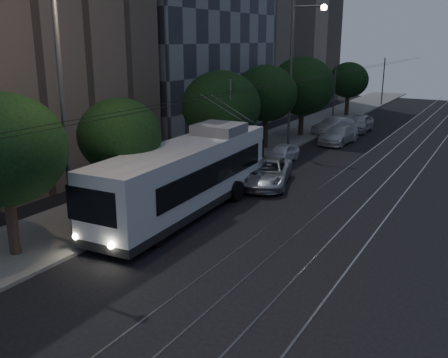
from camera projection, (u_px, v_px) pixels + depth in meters
ground at (224, 254)px, 19.98m from camera, size 120.00×120.00×0.00m
sidewalk at (267, 144)px, 40.25m from camera, size 5.00×90.00×0.15m
tram_rails at (394, 160)px, 35.48m from camera, size 4.52×90.00×0.02m
overhead_wires at (298, 104)px, 38.12m from camera, size 2.23×90.00×6.00m
trolleybus at (188, 176)px, 24.45m from camera, size 3.41×13.32×5.63m
pickup_silver at (267, 172)px, 29.19m from camera, size 3.96×6.00×1.53m
car_white_a at (282, 153)px, 34.59m from camera, size 1.55×3.75×1.27m
car_white_b at (339, 135)px, 40.85m from camera, size 2.46×5.06×1.42m
car_white_c at (334, 126)px, 44.76m from camera, size 3.21×4.77×1.49m
car_white_d at (360, 123)px, 46.01m from camera, size 1.92×4.66×1.58m
tree_0 at (3, 150)px, 18.55m from camera, size 4.73×4.73×6.46m
tree_1 at (120, 136)px, 23.30m from camera, size 3.92×3.92×5.71m
tree_2 at (221, 107)px, 31.93m from camera, size 5.07×5.07×6.40m
tree_3 at (266, 93)px, 37.68m from camera, size 4.73×4.73×6.45m
tree_4 at (303, 86)px, 42.65m from camera, size 5.50×5.50×6.88m
tree_5 at (349, 80)px, 54.29m from camera, size 4.26×4.26×5.87m
streetlamp_near at (69, 87)px, 18.65m from camera, size 2.63×0.44×11.01m
streetlamp_far at (296, 64)px, 36.30m from camera, size 2.61×0.44×10.92m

